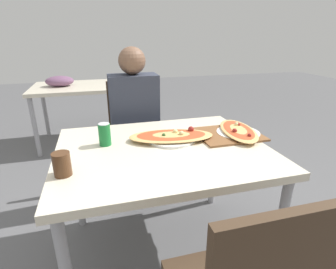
{
  "coord_description": "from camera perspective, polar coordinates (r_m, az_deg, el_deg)",
  "views": [
    {
      "loc": [
        -0.32,
        -1.28,
        1.3
      ],
      "look_at": [
        0.04,
        0.03,
        0.78
      ],
      "focal_mm": 28.0,
      "sensor_mm": 36.0,
      "label": 1
    }
  ],
  "objects": [
    {
      "name": "background_table",
      "position": [
        3.42,
        -19.23,
        9.16
      ],
      "size": [
        1.1,
        0.8,
        0.84
      ],
      "color": "beige",
      "rests_on": "ground_plane"
    },
    {
      "name": "drink_glass",
      "position": [
        1.23,
        -22.1,
        -6.0
      ],
      "size": [
        0.08,
        0.08,
        0.11
      ],
      "color": "#4C2D19",
      "rests_on": "dining_table"
    },
    {
      "name": "chair_far_seated",
      "position": [
        2.22,
        -7.49,
        0.43
      ],
      "size": [
        0.4,
        0.4,
        0.95
      ],
      "rotation": [
        0.0,
        0.0,
        3.14
      ],
      "color": "#3F2D1E",
      "rests_on": "ground_plane"
    },
    {
      "name": "dining_table",
      "position": [
        1.47,
        -1.15,
        -5.32
      ],
      "size": [
        1.13,
        0.91,
        0.72
      ],
      "color": "beige",
      "rests_on": "ground_plane"
    },
    {
      "name": "ground_plane",
      "position": [
        1.85,
        -0.99,
        -23.75
      ],
      "size": [
        14.0,
        14.0,
        0.0
      ],
      "primitive_type": "plane",
      "color": "#59595B"
    },
    {
      "name": "pizza_second",
      "position": [
        1.67,
        15.02,
        0.74
      ],
      "size": [
        0.28,
        0.45,
        0.05
      ],
      "color": "white",
      "rests_on": "dining_table"
    },
    {
      "name": "pizza_main",
      "position": [
        1.53,
        0.8,
        -0.41
      ],
      "size": [
        0.52,
        0.3,
        0.06
      ],
      "color": "white",
      "rests_on": "dining_table"
    },
    {
      "name": "serving_tray",
      "position": [
        1.65,
        12.97,
        0.08
      ],
      "size": [
        0.38,
        0.32,
        0.01
      ],
      "color": "brown",
      "rests_on": "dining_table"
    },
    {
      "name": "soda_can",
      "position": [
        1.48,
        -13.63,
        0.02
      ],
      "size": [
        0.07,
        0.07,
        0.12
      ],
      "color": "#197233",
      "rests_on": "dining_table"
    },
    {
      "name": "person_seated",
      "position": [
        2.05,
        -7.25,
        4.21
      ],
      "size": [
        0.36,
        0.24,
        1.22
      ],
      "rotation": [
        0.0,
        0.0,
        3.14
      ],
      "color": "#2D2D38",
      "rests_on": "ground_plane"
    }
  ]
}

